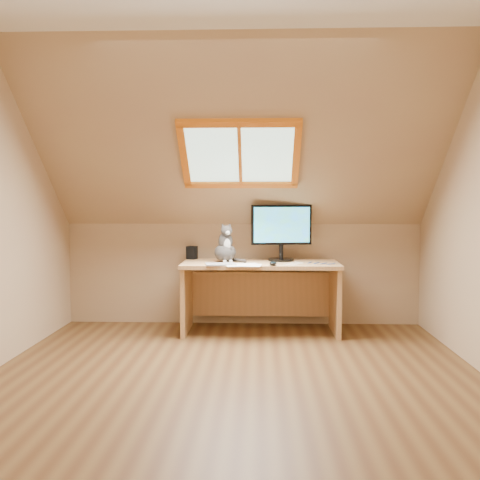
{
  "coord_description": "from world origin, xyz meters",
  "views": [
    {
      "loc": [
        0.17,
        -3.55,
        1.21
      ],
      "look_at": [
        0.0,
        1.0,
        0.89
      ],
      "focal_mm": 40.0,
      "sensor_mm": 36.0,
      "label": 1
    }
  ],
  "objects": [
    {
      "name": "room_shell",
      "position": [
        0.0,
        -0.09,
        1.43
      ],
      "size": [
        3.52,
        3.52,
        2.41
      ],
      "color": "tan",
      "rests_on": "ground"
    },
    {
      "name": "cat",
      "position": [
        -0.15,
        1.39,
        0.79
      ],
      "size": [
        0.27,
        0.29,
        0.37
      ],
      "color": "#3C3835",
      "rests_on": "desk"
    },
    {
      "name": "ground",
      "position": [
        0.0,
        0.0,
        0.0
      ],
      "size": [
        3.5,
        3.5,
        0.0
      ],
      "primitive_type": "plane",
      "color": "brown",
      "rests_on": "ground"
    },
    {
      "name": "monitor",
      "position": [
        0.38,
        1.5,
        0.96
      ],
      "size": [
        0.58,
        0.24,
        0.53
      ],
      "color": "black",
      "rests_on": "desk"
    },
    {
      "name": "graphics_tablet",
      "position": [
        -0.18,
        1.16,
        0.66
      ],
      "size": [
        0.29,
        0.23,
        0.01
      ],
      "primitive_type": "cube",
      "rotation": [
        0.0,
        0.0,
        0.17
      ],
      "color": "#B2B2B7",
      "rests_on": "desk"
    },
    {
      "name": "desk_speaker",
      "position": [
        -0.49,
        1.63,
        0.72
      ],
      "size": [
        0.11,
        0.11,
        0.13
      ],
      "primitive_type": "cube",
      "rotation": [
        0.0,
        0.0,
        -0.3
      ],
      "color": "black",
      "rests_on": "desk"
    },
    {
      "name": "desk",
      "position": [
        0.18,
        1.44,
        0.45
      ],
      "size": [
        1.44,
        0.63,
        0.66
      ],
      "color": "tan",
      "rests_on": "ground"
    },
    {
      "name": "cables",
      "position": [
        0.63,
        1.26,
        0.66
      ],
      "size": [
        0.51,
        0.26,
        0.01
      ],
      "color": "silver",
      "rests_on": "desk"
    },
    {
      "name": "mouse",
      "position": [
        0.29,
        1.13,
        0.68
      ],
      "size": [
        0.08,
        0.12,
        0.03
      ],
      "primitive_type": "ellipsoid",
      "rotation": [
        0.0,
        0.0,
        -0.18
      ],
      "color": "black",
      "rests_on": "desk"
    },
    {
      "name": "papers",
      "position": [
        0.11,
        1.12,
        0.66
      ],
      "size": [
        0.35,
        0.3,
        0.01
      ],
      "color": "white",
      "rests_on": "desk"
    }
  ]
}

